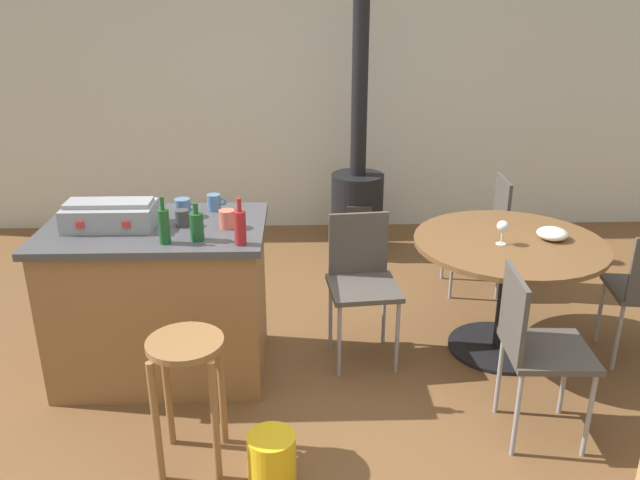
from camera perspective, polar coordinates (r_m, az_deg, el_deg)
The scene contains 20 objects.
ground_plane at distance 3.60m, azimuth -0.23°, elevation -14.47°, with size 8.80×8.80×0.00m, color brown.
back_wall at distance 5.89m, azimuth -1.05°, elevation 13.94°, with size 8.00×0.10×2.70m, color beige.
kitchen_island at distance 3.79m, azimuth -13.95°, elevation -5.14°, with size 1.21×0.79×0.91m.
wooden_stool at distance 3.03m, azimuth -11.71°, elevation -11.52°, with size 0.35×0.35×0.66m.
dining_table at distance 3.99m, azimuth 16.30°, elevation -2.29°, with size 1.13×1.13×0.73m.
folding_chair_far at distance 4.82m, azimuth 14.33°, elevation 1.31°, with size 0.41×0.41×0.86m.
folding_chair_left at distance 3.81m, azimuth 3.72°, elevation -3.21°, with size 0.44×0.44×0.88m.
folding_chair_right at distance 3.29m, azimuth 18.58°, elevation -8.64°, with size 0.42×0.42×0.88m.
wood_stove at distance 5.41m, azimuth 3.34°, elevation 4.17°, with size 0.44×0.45×2.12m.
toolbox at distance 3.64m, azimuth -18.16°, elevation 2.14°, with size 0.48×0.28×0.15m.
bottle_0 at distance 3.23m, azimuth -7.12°, elevation 1.17°, with size 0.06×0.06×0.24m.
bottle_1 at distance 3.32m, azimuth -13.71°, elevation 1.27°, with size 0.06×0.06×0.25m.
bottle_2 at distance 3.33m, azimuth -10.91°, elevation 1.23°, with size 0.07×0.07×0.20m.
cup_0 at distance 3.79m, azimuth -9.39°, elevation 3.33°, with size 0.11×0.08×0.10m.
cup_1 at distance 3.49m, azimuth -8.24°, elevation 1.87°, with size 0.12×0.09×0.10m.
cup_2 at distance 3.56m, azimuth -12.12°, elevation 1.92°, with size 0.11×0.07×0.09m.
cup_3 at distance 3.71m, azimuth -12.09°, elevation 2.83°, with size 0.13×0.09×0.10m.
wine_glass at distance 3.83m, azimuth 15.96°, elevation 1.12°, with size 0.07×0.07×0.14m.
serving_bowl at distance 4.02m, azimuth 19.97°, elevation 0.55°, with size 0.18×0.18×0.07m, color white.
plastic_bucket at distance 3.08m, azimuth -4.31°, elevation -18.84°, with size 0.22×0.22×0.25m, color yellow.
Camera 1 is at (-0.08, -2.92, 2.11)m, focal length 35.96 mm.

